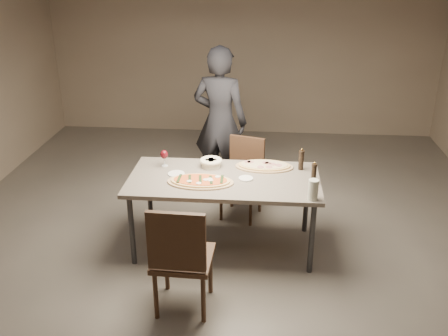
# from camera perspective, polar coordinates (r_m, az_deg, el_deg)

# --- Properties ---
(room) EXTENTS (7.00, 7.00, 7.00)m
(room) POSITION_cam_1_polar(r_m,az_deg,el_deg) (4.47, 0.00, 6.48)
(room) COLOR #615A53
(room) RESTS_ON ground
(dining_table) EXTENTS (1.80, 0.90, 0.75)m
(dining_table) POSITION_cam_1_polar(r_m,az_deg,el_deg) (4.72, 0.00, -1.75)
(dining_table) COLOR #71675D
(dining_table) RESTS_ON ground
(zucchini_pizza) EXTENTS (0.61, 0.34, 0.05)m
(zucchini_pizza) POSITION_cam_1_polar(r_m,az_deg,el_deg) (4.60, -2.69, -1.51)
(zucchini_pizza) COLOR tan
(zucchini_pizza) RESTS_ON dining_table
(ham_pizza) EXTENTS (0.57, 0.31, 0.04)m
(ham_pizza) POSITION_cam_1_polar(r_m,az_deg,el_deg) (4.94, 4.62, 0.25)
(ham_pizza) COLOR tan
(ham_pizza) RESTS_ON dining_table
(bread_basket) EXTENTS (0.22, 0.22, 0.08)m
(bread_basket) POSITION_cam_1_polar(r_m,az_deg,el_deg) (4.93, -1.50, 0.69)
(bread_basket) COLOR beige
(bread_basket) RESTS_ON dining_table
(oil_dish) EXTENTS (0.13, 0.13, 0.02)m
(oil_dish) POSITION_cam_1_polar(r_m,az_deg,el_deg) (4.67, 2.51, -1.20)
(oil_dish) COLOR white
(oil_dish) RESTS_ON dining_table
(pepper_mill_left) EXTENTS (0.05, 0.05, 0.20)m
(pepper_mill_left) POSITION_cam_1_polar(r_m,az_deg,el_deg) (4.64, 10.23, -0.55)
(pepper_mill_left) COLOR black
(pepper_mill_left) RESTS_ON dining_table
(pepper_mill_right) EXTENTS (0.06, 0.06, 0.22)m
(pepper_mill_right) POSITION_cam_1_polar(r_m,az_deg,el_deg) (4.90, 8.82, 0.95)
(pepper_mill_right) COLOR black
(pepper_mill_right) RESTS_ON dining_table
(carafe) EXTENTS (0.09, 0.09, 0.18)m
(carafe) POSITION_cam_1_polar(r_m,az_deg,el_deg) (4.32, 10.15, -2.46)
(carafe) COLOR silver
(carafe) RESTS_ON dining_table
(wine_glass) EXTENTS (0.08, 0.08, 0.17)m
(wine_glass) POSITION_cam_1_polar(r_m,az_deg,el_deg) (4.95, -6.86, 1.49)
(wine_glass) COLOR silver
(wine_glass) RESTS_ON dining_table
(side_plate) EXTENTS (0.16, 0.16, 0.01)m
(side_plate) POSITION_cam_1_polar(r_m,az_deg,el_deg) (4.79, -5.48, -0.67)
(side_plate) COLOR white
(side_plate) RESTS_ON dining_table
(chair_near) EXTENTS (0.48, 0.48, 0.98)m
(chair_near) POSITION_cam_1_polar(r_m,az_deg,el_deg) (3.94, -5.00, -9.82)
(chair_near) COLOR #3C2719
(chair_near) RESTS_ON ground
(chair_far) EXTENTS (0.51, 0.51, 0.87)m
(chair_far) POSITION_cam_1_polar(r_m,az_deg,el_deg) (5.45, 2.27, -0.55)
(chair_far) COLOR #3C2719
(chair_far) RESTS_ON ground
(diner) EXTENTS (0.73, 0.56, 1.77)m
(diner) POSITION_cam_1_polar(r_m,az_deg,el_deg) (5.84, -0.46, 5.32)
(diner) COLOR black
(diner) RESTS_ON ground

